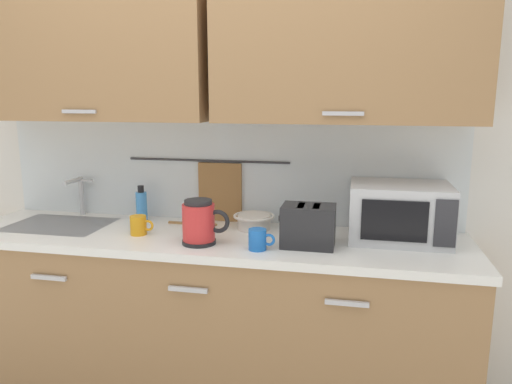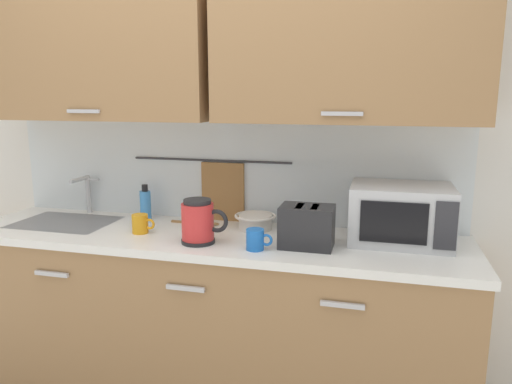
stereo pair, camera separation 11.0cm
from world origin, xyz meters
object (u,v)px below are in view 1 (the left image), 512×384
Objects in this scene: microwave at (399,212)px; mixing_bowl at (254,221)px; toaster at (308,226)px; electric_kettle at (200,223)px; mug_near_sink at (139,225)px; dish_soap_bottle at (142,205)px; mug_by_kettle at (258,240)px; wooden_spoon at (199,224)px.

microwave reaches higher than mixing_bowl.
toaster is at bearing -36.91° from mixing_bowl.
mug_near_sink is at bearing 167.00° from electric_kettle.
microwave is at bearing 7.96° from mug_near_sink.
electric_kettle reaches higher than dish_soap_bottle.
mug_by_kettle is (0.62, -0.11, 0.00)m from mug_near_sink.
toaster is (0.30, -0.23, 0.05)m from mixing_bowl.
microwave is 1.80× the size of toaster.
mug_near_sink is 1.00× the size of mug_by_kettle.
microwave is 2.03× the size of electric_kettle.
electric_kettle is 0.35m from mug_near_sink.
electric_kettle reaches higher than toaster.
toaster is (0.94, -0.26, 0.01)m from dish_soap_bottle.
mug_by_kettle is at bearing -26.70° from dish_soap_bottle.
microwave is 0.45m from toaster.
dish_soap_bottle is 1.63× the size of mug_near_sink.
dish_soap_bottle is 0.77× the size of toaster.
electric_kettle is 0.36m from mixing_bowl.
mixing_bowl is 1.78× the size of mug_by_kettle.
dish_soap_bottle is 0.92× the size of mixing_bowl.
toaster is at bearing -0.74° from mug_near_sink.
dish_soap_bottle reaches higher than mug_by_kettle.
toaster reaches higher than wooden_spoon.
mixing_bowl is (-0.71, 0.04, -0.09)m from microwave.
dish_soap_bottle is (-0.44, 0.33, -0.01)m from electric_kettle.
mixing_bowl is 0.34m from mug_by_kettle.
microwave is 1.67× the size of wooden_spoon.
mug_near_sink reaches higher than wooden_spoon.
mug_near_sink is at bearing -67.99° from dish_soap_bottle.
dish_soap_bottle is 0.81m from mug_by_kettle.
dish_soap_bottle is 0.28m from mug_near_sink.
mug_near_sink is (-0.34, 0.08, -0.05)m from electric_kettle.
dish_soap_bottle is at bearing 164.32° from toaster.
dish_soap_bottle is 0.34m from wooden_spoon.
mixing_bowl is 0.31m from wooden_spoon.
dish_soap_bottle is at bearing 143.23° from electric_kettle.
dish_soap_bottle is 0.98m from toaster.
wooden_spoon is (0.23, 0.23, -0.04)m from mug_near_sink.
microwave is 2.35× the size of dish_soap_bottle.
mug_near_sink is 0.33m from wooden_spoon.
toaster reaches higher than mug_near_sink.
wooden_spoon is at bearing 44.99° from mug_near_sink.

